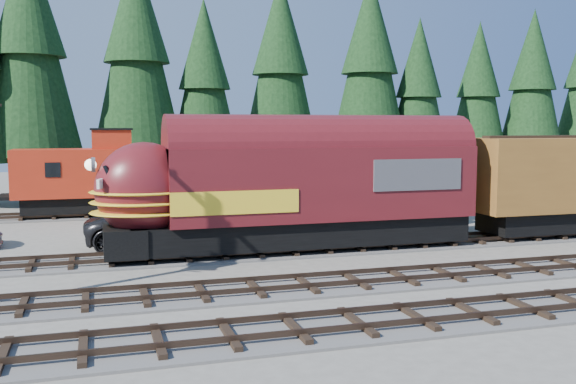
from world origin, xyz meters
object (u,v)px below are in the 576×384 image
object	(u,v)px
caboose	(97,176)
pickup_truck_a	(168,226)
depot	(307,173)
locomotive	(284,193)

from	to	relation	value
caboose	pickup_truck_a	size ratio (longest dim) A/B	1.32
depot	locomotive	size ratio (longest dim) A/B	0.77
locomotive	pickup_truck_a	bearing A→B (deg)	150.07
caboose	pickup_truck_a	distance (m)	11.81
locomotive	pickup_truck_a	size ratio (longest dim) A/B	2.32
caboose	pickup_truck_a	bearing A→B (deg)	-75.03
locomotive	caboose	xyz separation A→B (m)	(-7.68, 14.00, -0.17)
depot	caboose	distance (m)	13.26
depot	caboose	bearing A→B (deg)	145.51
locomotive	pickup_truck_a	xyz separation A→B (m)	(-4.66, 2.68, -1.64)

